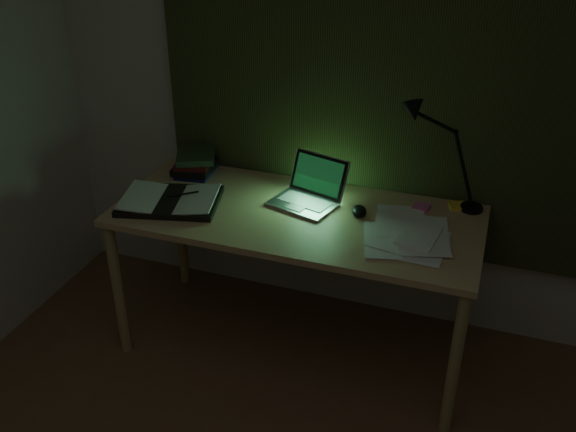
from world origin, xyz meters
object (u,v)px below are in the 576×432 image
laptop (303,185)px  loose_papers (408,233)px  desk_lamp (480,155)px  desk (296,282)px  open_textbook (170,200)px  book_stack (196,163)px

laptop → loose_papers: laptop is taller
laptop → desk_lamp: desk_lamp is taller
loose_papers → desk_lamp: size_ratio=0.67×
laptop → loose_papers: size_ratio=0.90×
desk → loose_papers: 0.65m
laptop → open_textbook: 0.63m
book_stack → desk_lamp: bearing=2.4°
desk → loose_papers: (0.52, -0.03, 0.40)m
laptop → open_textbook: laptop is taller
desk_lamp → laptop: bearing=-171.2°
laptop → desk_lamp: size_ratio=0.60×
book_stack → loose_papers: (1.15, -0.27, -0.05)m
desk → book_stack: bearing=159.3°
laptop → open_textbook: bearing=-146.5°
desk → laptop: (0.00, 0.08, 0.49)m
open_textbook → desk_lamp: size_ratio=0.83×
loose_papers → open_textbook: bearing=-176.3°
desk → desk_lamp: desk_lamp is taller
loose_papers → laptop: bearing=167.7°
desk → open_textbook: bearing=-169.9°
desk_lamp → desk: bearing=-165.9°
desk → laptop: laptop is taller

